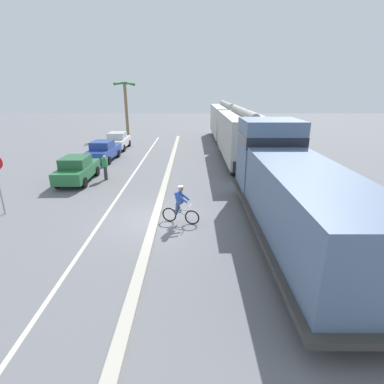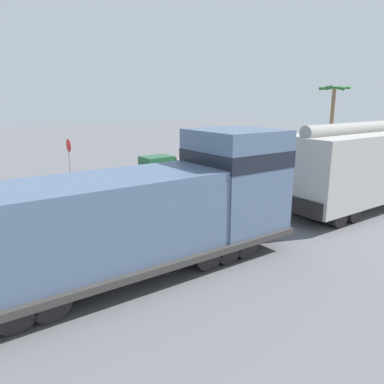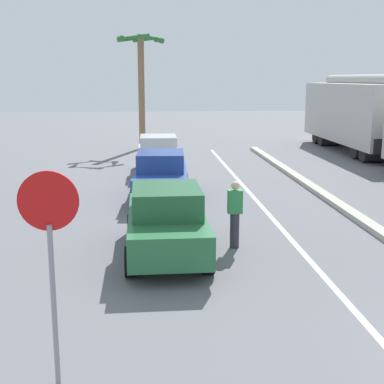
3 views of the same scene
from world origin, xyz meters
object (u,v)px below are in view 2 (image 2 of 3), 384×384
(palm_tree_near, at_px, (333,102))
(pedestrian_by_cars, at_px, (178,171))
(locomotive, at_px, (146,215))
(parked_car_blue, at_px, (227,160))
(parked_car_green, at_px, (159,168))
(stop_sign, at_px, (69,154))
(hopper_car_lead, at_px, (368,165))
(cyclist, at_px, (112,208))
(parked_car_white, at_px, (274,154))

(palm_tree_near, relative_size, pedestrian_by_cars, 4.00)
(locomotive, distance_m, parked_car_blue, 16.92)
(parked_car_green, distance_m, stop_sign, 5.56)
(hopper_car_lead, xyz_separation_m, cyclist, (-4.38, -11.41, -1.26))
(hopper_car_lead, height_order, stop_sign, hopper_car_lead)
(parked_car_green, distance_m, pedestrian_by_cars, 1.70)
(parked_car_blue, bearing_deg, parked_car_white, 89.87)
(stop_sign, height_order, pedestrian_by_cars, stop_sign)
(parked_car_green, height_order, pedestrian_by_cars, same)
(cyclist, xyz_separation_m, palm_tree_near, (-7.44, 25.46, 4.05))
(locomotive, bearing_deg, hopper_car_lead, 90.00)
(cyclist, bearing_deg, pedestrian_by_cars, 127.43)
(locomotive, height_order, hopper_car_lead, locomotive)
(hopper_car_lead, distance_m, palm_tree_near, 18.57)
(parked_car_blue, xyz_separation_m, parked_car_white, (0.01, 5.00, 0.00))
(locomotive, relative_size, stop_sign, 4.03)
(hopper_car_lead, xyz_separation_m, palm_tree_near, (-11.82, 14.05, 2.79))
(locomotive, distance_m, pedestrian_by_cars, 12.02)
(hopper_car_lead, relative_size, parked_car_blue, 2.48)
(locomotive, distance_m, hopper_car_lead, 12.16)
(stop_sign, bearing_deg, palm_tree_near, 87.91)
(pedestrian_by_cars, bearing_deg, parked_car_blue, 106.80)
(parked_car_blue, relative_size, palm_tree_near, 0.66)
(palm_tree_near, bearing_deg, stop_sign, -92.09)
(hopper_car_lead, xyz_separation_m, stop_sign, (-12.72, -10.41, -0.05))
(cyclist, relative_size, palm_tree_near, 0.26)
(hopper_car_lead, distance_m, parked_car_blue, 11.16)
(parked_car_green, height_order, parked_car_white, same)
(palm_tree_near, height_order, pedestrian_by_cars, palm_tree_near)
(hopper_car_lead, relative_size, palm_tree_near, 1.64)
(hopper_car_lead, relative_size, cyclist, 6.18)
(locomotive, height_order, parked_car_white, locomotive)
(parked_car_white, distance_m, cyclist, 18.27)
(locomotive, distance_m, stop_sign, 12.84)
(locomotive, height_order, pedestrian_by_cars, locomotive)
(pedestrian_by_cars, bearing_deg, locomotive, -37.93)
(parked_car_green, height_order, stop_sign, stop_sign)
(parked_car_blue, bearing_deg, cyclist, -60.86)
(hopper_car_lead, height_order, parked_car_green, hopper_car_lead)
(parked_car_green, bearing_deg, parked_car_white, 89.84)
(parked_car_blue, relative_size, cyclist, 2.50)
(parked_car_green, relative_size, cyclist, 2.46)
(palm_tree_near, bearing_deg, cyclist, -73.71)
(parked_car_green, xyz_separation_m, cyclist, (6.71, -6.18, 0.00))
(parked_car_white, bearing_deg, pedestrian_by_cars, -81.16)
(hopper_car_lead, xyz_separation_m, parked_car_green, (-11.10, -5.23, -1.26))
(parked_car_white, relative_size, cyclist, 2.45)
(locomotive, height_order, cyclist, locomotive)
(parked_car_green, relative_size, parked_car_blue, 0.99)
(pedestrian_by_cars, bearing_deg, cyclist, -52.57)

